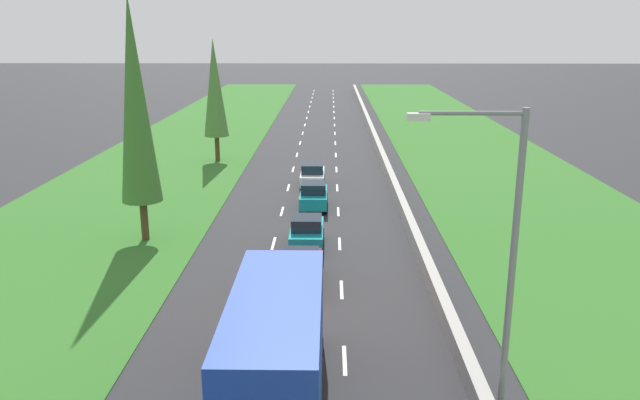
% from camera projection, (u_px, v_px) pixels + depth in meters
% --- Properties ---
extents(ground_plane, '(300.00, 300.00, 0.00)m').
position_uv_depth(ground_plane, '(317.00, 149.00, 59.00)').
color(ground_plane, '#28282B').
rests_on(ground_plane, ground).
extents(grass_verge_left, '(14.00, 140.00, 0.04)m').
position_uv_depth(grass_verge_left, '(184.00, 148.00, 59.19)').
color(grass_verge_left, '#2D6623').
rests_on(grass_verge_left, ground).
extents(grass_verge_right, '(14.00, 140.00, 0.04)m').
position_uv_depth(grass_verge_right, '(469.00, 149.00, 58.77)').
color(grass_verge_right, '#2D6623').
rests_on(grass_verge_right, ground).
extents(median_barrier, '(0.44, 120.00, 0.85)m').
position_uv_depth(median_barrier, '(377.00, 145.00, 58.80)').
color(median_barrier, '#9E9B93').
rests_on(median_barrier, ground).
extents(lane_markings, '(3.64, 116.00, 0.01)m').
position_uv_depth(lane_markings, '(317.00, 149.00, 59.00)').
color(lane_markings, white).
rests_on(lane_markings, ground).
extents(blue_box_truck_centre_lane, '(2.46, 9.40, 4.18)m').
position_uv_depth(blue_box_truck_centre_lane, '(279.00, 349.00, 17.75)').
color(blue_box_truck_centre_lane, black).
rests_on(blue_box_truck_centre_lane, ground).
extents(maroon_hatchback_centre_lane, '(1.74, 3.90, 1.72)m').
position_uv_depth(maroon_hatchback_centre_lane, '(302.00, 269.00, 27.27)').
color(maroon_hatchback_centre_lane, maroon).
rests_on(maroon_hatchback_centre_lane, ground).
extents(teal_hatchback_centre_lane, '(1.74, 3.90, 1.72)m').
position_uv_depth(teal_hatchback_centre_lane, '(307.00, 232.00, 32.20)').
color(teal_hatchback_centre_lane, teal).
rests_on(teal_hatchback_centre_lane, ground).
extents(teal_hatchback_centre_lane_fifth, '(1.74, 3.90, 1.72)m').
position_uv_depth(teal_hatchback_centre_lane_fifth, '(314.00, 195.00, 39.25)').
color(teal_hatchback_centre_lane_fifth, teal).
rests_on(teal_hatchback_centre_lane_fifth, ground).
extents(white_hatchback_centre_lane, '(1.74, 3.90, 1.72)m').
position_uv_depth(white_hatchback_centre_lane, '(312.00, 175.00, 44.66)').
color(white_hatchback_centre_lane, white).
rests_on(white_hatchback_centre_lane, ground).
extents(poplar_tree_second, '(2.12, 2.12, 12.73)m').
position_uv_depth(poplar_tree_second, '(135.00, 102.00, 31.61)').
color(poplar_tree_second, '#4C3823').
rests_on(poplar_tree_second, ground).
extents(poplar_tree_third, '(2.06, 2.06, 10.25)m').
position_uv_depth(poplar_tree_third, '(215.00, 88.00, 51.84)').
color(poplar_tree_third, '#4C3823').
rests_on(poplar_tree_third, ground).
extents(street_light_mast, '(3.20, 0.28, 9.00)m').
position_uv_depth(street_light_mast, '(502.00, 244.00, 17.25)').
color(street_light_mast, gray).
rests_on(street_light_mast, ground).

